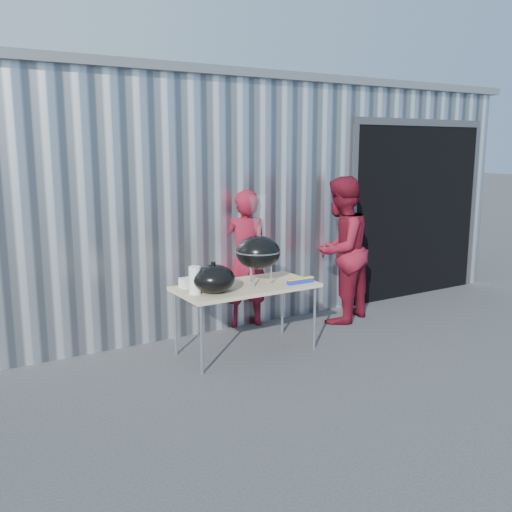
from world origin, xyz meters
TOP-DOWN VIEW (x-y plane):
  - ground at (0.00, 0.00)m, footprint 80.00×80.00m
  - building at (0.92, 4.59)m, footprint 8.20×6.20m
  - folding_table at (-0.13, 0.87)m, footprint 1.50×0.75m
  - kettle_grill at (0.01, 0.85)m, footprint 0.49×0.49m
  - grill_lid at (-0.57, 0.77)m, footprint 0.44×0.44m
  - paper_towels at (-0.75, 0.82)m, footprint 0.12×0.12m
  - white_tub at (-0.68, 1.10)m, footprint 0.20×0.15m
  - foil_box at (0.41, 0.62)m, footprint 0.32×0.05m
  - person_cook at (0.34, 1.70)m, footprint 0.70×0.54m
  - person_bystander at (1.48, 1.24)m, footprint 1.10×0.99m

SIDE VIEW (x-z plane):
  - ground at x=0.00m, z-range 0.00..0.00m
  - folding_table at x=-0.13m, z-range 0.33..1.08m
  - foil_box at x=0.41m, z-range 0.75..0.81m
  - white_tub at x=-0.68m, z-range 0.75..0.85m
  - person_cook at x=0.34m, z-range 0.00..1.70m
  - paper_towels at x=-0.75m, z-range 0.75..1.03m
  - grill_lid at x=-0.57m, z-range 0.74..1.05m
  - person_bystander at x=1.48m, z-range 0.00..1.85m
  - kettle_grill at x=0.01m, z-range 0.69..1.64m
  - building at x=0.92m, z-range -0.01..3.09m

